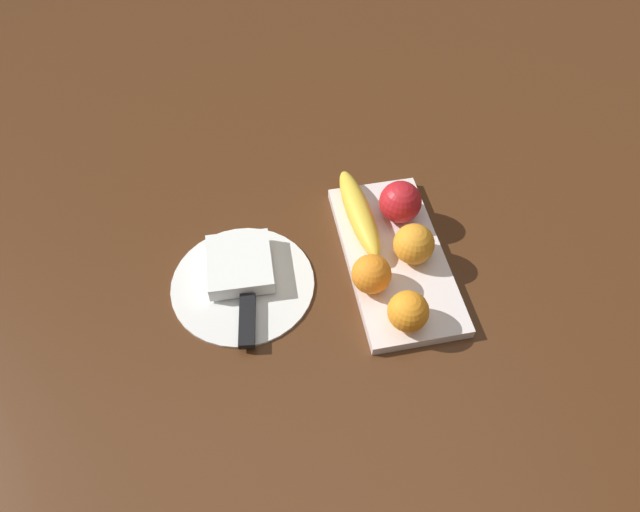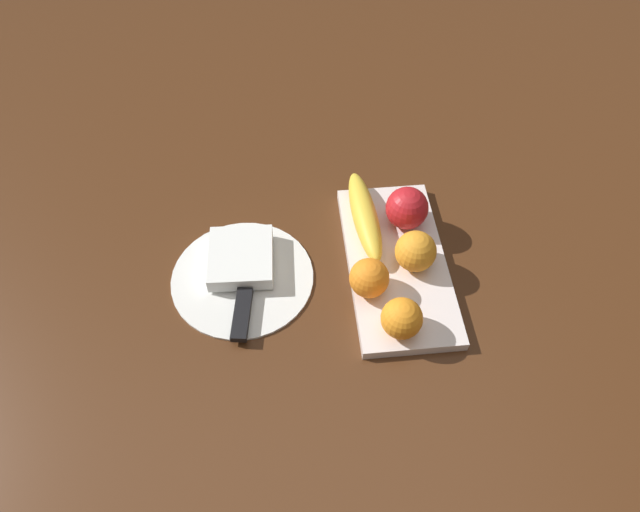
{
  "view_description": "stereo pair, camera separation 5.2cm",
  "coord_description": "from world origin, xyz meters",
  "px_view_note": "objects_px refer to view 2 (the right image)",
  "views": [
    {
      "loc": [
        -0.53,
        0.2,
        0.76
      ],
      "look_at": [
        -0.0,
        0.09,
        0.05
      ],
      "focal_mm": 32.25,
      "sensor_mm": 36.0,
      "label": 1
    },
    {
      "loc": [
        -0.54,
        0.15,
        0.76
      ],
      "look_at": [
        -0.0,
        0.09,
        0.05
      ],
      "focal_mm": 32.25,
      "sensor_mm": 36.0,
      "label": 2
    }
  ],
  "objects_px": {
    "orange_near_banana": "(402,318)",
    "banana": "(365,216)",
    "folded_napkin": "(241,258)",
    "orange_center": "(369,278)",
    "apple": "(407,208)",
    "knife": "(243,306)",
    "orange_near_apple": "(416,251)",
    "fruit_tray": "(397,265)",
    "dinner_plate": "(242,278)"
  },
  "relations": [
    {
      "from": "orange_near_banana",
      "to": "orange_center",
      "type": "relative_size",
      "value": 1.0
    },
    {
      "from": "orange_near_apple",
      "to": "orange_center",
      "type": "bearing_deg",
      "value": 118.03
    },
    {
      "from": "apple",
      "to": "banana",
      "type": "relative_size",
      "value": 0.36
    },
    {
      "from": "orange_near_apple",
      "to": "folded_napkin",
      "type": "xyz_separation_m",
      "value": [
        0.04,
        0.27,
        -0.03
      ]
    },
    {
      "from": "fruit_tray",
      "to": "apple",
      "type": "height_order",
      "value": "apple"
    },
    {
      "from": "orange_near_banana",
      "to": "dinner_plate",
      "type": "height_order",
      "value": "orange_near_banana"
    },
    {
      "from": "apple",
      "to": "dinner_plate",
      "type": "relative_size",
      "value": 0.31
    },
    {
      "from": "orange_center",
      "to": "knife",
      "type": "xyz_separation_m",
      "value": [
        -0.01,
        0.19,
        -0.04
      ]
    },
    {
      "from": "fruit_tray",
      "to": "dinner_plate",
      "type": "distance_m",
      "value": 0.25
    },
    {
      "from": "folded_napkin",
      "to": "knife",
      "type": "distance_m",
      "value": 0.09
    },
    {
      "from": "folded_napkin",
      "to": "apple",
      "type": "bearing_deg",
      "value": -79.33
    },
    {
      "from": "orange_near_banana",
      "to": "orange_center",
      "type": "height_order",
      "value": "same"
    },
    {
      "from": "banana",
      "to": "folded_napkin",
      "type": "height_order",
      "value": "banana"
    },
    {
      "from": "fruit_tray",
      "to": "orange_center",
      "type": "bearing_deg",
      "value": 131.77
    },
    {
      "from": "orange_center",
      "to": "folded_napkin",
      "type": "bearing_deg",
      "value": 68.27
    },
    {
      "from": "orange_center",
      "to": "banana",
      "type": "bearing_deg",
      "value": -5.52
    },
    {
      "from": "banana",
      "to": "knife",
      "type": "bearing_deg",
      "value": -58.69
    },
    {
      "from": "orange_near_banana",
      "to": "folded_napkin",
      "type": "relative_size",
      "value": 0.55
    },
    {
      "from": "apple",
      "to": "orange_center",
      "type": "xyz_separation_m",
      "value": [
        -0.13,
        0.08,
        -0.0
      ]
    },
    {
      "from": "dinner_plate",
      "to": "knife",
      "type": "relative_size",
      "value": 1.26
    },
    {
      "from": "orange_near_banana",
      "to": "dinner_plate",
      "type": "xyz_separation_m",
      "value": [
        0.12,
        0.23,
        -0.04
      ]
    },
    {
      "from": "apple",
      "to": "knife",
      "type": "height_order",
      "value": "apple"
    },
    {
      "from": "banana",
      "to": "folded_napkin",
      "type": "relative_size",
      "value": 1.76
    },
    {
      "from": "orange_near_banana",
      "to": "dinner_plate",
      "type": "distance_m",
      "value": 0.27
    },
    {
      "from": "folded_napkin",
      "to": "orange_center",
      "type": "bearing_deg",
      "value": -111.73
    },
    {
      "from": "orange_center",
      "to": "folded_napkin",
      "type": "relative_size",
      "value": 0.55
    },
    {
      "from": "banana",
      "to": "orange_center",
      "type": "bearing_deg",
      "value": -8.77
    },
    {
      "from": "folded_napkin",
      "to": "knife",
      "type": "xyz_separation_m",
      "value": [
        -0.09,
        -0.0,
        -0.01
      ]
    },
    {
      "from": "orange_near_banana",
      "to": "knife",
      "type": "distance_m",
      "value": 0.24
    },
    {
      "from": "folded_napkin",
      "to": "knife",
      "type": "height_order",
      "value": "folded_napkin"
    },
    {
      "from": "banana",
      "to": "knife",
      "type": "xyz_separation_m",
      "value": [
        -0.14,
        0.21,
        -0.02
      ]
    },
    {
      "from": "apple",
      "to": "orange_center",
      "type": "relative_size",
      "value": 1.15
    },
    {
      "from": "fruit_tray",
      "to": "orange_near_apple",
      "type": "distance_m",
      "value": 0.05
    },
    {
      "from": "orange_near_apple",
      "to": "folded_napkin",
      "type": "height_order",
      "value": "orange_near_apple"
    },
    {
      "from": "fruit_tray",
      "to": "folded_napkin",
      "type": "distance_m",
      "value": 0.25
    },
    {
      "from": "fruit_tray",
      "to": "apple",
      "type": "distance_m",
      "value": 0.1
    },
    {
      "from": "apple",
      "to": "orange_near_apple",
      "type": "relative_size",
      "value": 1.08
    },
    {
      "from": "apple",
      "to": "folded_napkin",
      "type": "relative_size",
      "value": 0.63
    },
    {
      "from": "apple",
      "to": "folded_napkin",
      "type": "height_order",
      "value": "apple"
    },
    {
      "from": "folded_napkin",
      "to": "knife",
      "type": "relative_size",
      "value": 0.62
    },
    {
      "from": "orange_near_apple",
      "to": "dinner_plate",
      "type": "height_order",
      "value": "orange_near_apple"
    },
    {
      "from": "orange_near_apple",
      "to": "knife",
      "type": "distance_m",
      "value": 0.28
    },
    {
      "from": "fruit_tray",
      "to": "knife",
      "type": "distance_m",
      "value": 0.26
    },
    {
      "from": "orange_center",
      "to": "folded_napkin",
      "type": "distance_m",
      "value": 0.21
    },
    {
      "from": "banana",
      "to": "orange_center",
      "type": "relative_size",
      "value": 3.2
    },
    {
      "from": "banana",
      "to": "orange_near_banana",
      "type": "bearing_deg",
      "value": 3.18
    },
    {
      "from": "fruit_tray",
      "to": "orange_center",
      "type": "height_order",
      "value": "orange_center"
    },
    {
      "from": "orange_near_apple",
      "to": "orange_center",
      "type": "distance_m",
      "value": 0.09
    },
    {
      "from": "banana",
      "to": "orange_near_banana",
      "type": "distance_m",
      "value": 0.21
    },
    {
      "from": "orange_near_banana",
      "to": "banana",
      "type": "bearing_deg",
      "value": 6.43
    }
  ]
}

